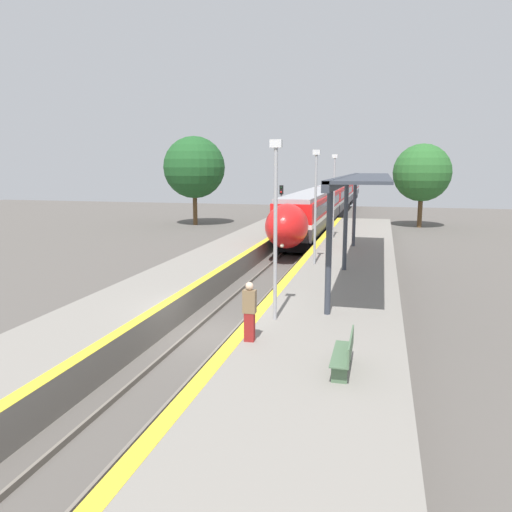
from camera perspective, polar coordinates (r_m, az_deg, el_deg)
The scene contains 15 objects.
ground_plane at distance 17.80m, azimuth -5.12°, elevation -9.01°, with size 120.00×120.00×0.00m, color #56514C.
rail_left at distance 18.01m, azimuth -7.31°, elevation -8.57°, with size 0.08×90.00×0.15m, color slate.
rail_right at distance 17.56m, azimuth -2.88°, elevation -8.99°, with size 0.08×90.00×0.15m, color slate.
train at distance 62.01m, azimuth 9.00°, elevation 6.67°, with size 2.75×67.07×3.78m.
platform_right at distance 16.80m, azimuth 7.96°, elevation -8.41°, with size 4.87×64.00×1.03m.
platform_left at distance 18.94m, azimuth -14.66°, elevation -6.49°, with size 3.47×64.00×1.03m.
platform_bench at distance 12.20m, azimuth 10.20°, elevation -10.80°, with size 0.44×1.79×0.89m.
person_waiting at distance 13.89m, azimuth -0.75°, elevation -6.28°, with size 0.36×0.22×1.69m.
railway_signal at distance 39.09m, azimuth 2.90°, elevation 5.56°, with size 0.28×0.28×4.41m.
lamppost_near at distance 15.43m, azimuth 2.24°, elevation 4.17°, with size 0.36×0.20×5.62m.
lamppost_mid at distance 24.77m, azimuth 6.82°, elevation 6.38°, with size 0.36×0.20×5.62m.
lamppost_far at distance 34.19m, azimuth 8.90°, elevation 7.36°, with size 0.36×0.20×5.62m.
station_canopy at distance 23.47m, azimuth 11.75°, elevation 8.28°, with size 2.02×17.84×4.42m.
background_tree_left at distance 50.87m, azimuth -7.07°, elevation 10.01°, with size 6.13×6.13×8.83m.
background_tree_right at distance 50.88m, azimuth 18.46°, elevation 9.01°, with size 5.48×5.48×8.01m.
Camera 1 is at (5.61, -15.85, 5.84)m, focal length 35.00 mm.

